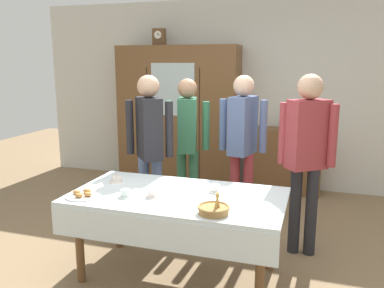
# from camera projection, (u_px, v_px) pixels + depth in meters

# --- Properties ---
(ground_plane) EXTENTS (12.00, 12.00, 0.00)m
(ground_plane) POSITION_uv_depth(u_px,v_px,m) (185.00, 264.00, 3.67)
(ground_plane) COLOR #846B4C
(ground_plane) RESTS_ON ground
(back_wall) EXTENTS (6.40, 0.10, 2.70)m
(back_wall) POSITION_uv_depth(u_px,v_px,m) (242.00, 94.00, 5.87)
(back_wall) COLOR silver
(back_wall) RESTS_ON ground
(dining_table) EXTENTS (1.78, 0.96, 0.74)m
(dining_table) POSITION_uv_depth(u_px,v_px,m) (176.00, 207.00, 3.32)
(dining_table) COLOR brown
(dining_table) RESTS_ON ground
(wall_cabinet) EXTENTS (1.79, 0.46, 2.05)m
(wall_cabinet) POSITION_uv_depth(u_px,v_px,m) (178.00, 116.00, 5.92)
(wall_cabinet) COLOR brown
(wall_cabinet) RESTS_ON ground
(mantel_clock) EXTENTS (0.18, 0.11, 0.24)m
(mantel_clock) POSITION_uv_depth(u_px,v_px,m) (159.00, 37.00, 5.77)
(mantel_clock) COLOR brown
(mantel_clock) RESTS_ON wall_cabinet
(bookshelf_low) EXTENTS (1.02, 0.35, 0.91)m
(bookshelf_low) POSITION_uv_depth(u_px,v_px,m) (284.00, 161.00, 5.63)
(bookshelf_low) COLOR brown
(bookshelf_low) RESTS_ON ground
(book_stack) EXTENTS (0.13, 0.22, 0.09)m
(book_stack) POSITION_uv_depth(u_px,v_px,m) (285.00, 126.00, 5.52)
(book_stack) COLOR #2D5184
(book_stack) RESTS_ON bookshelf_low
(tea_cup_far_left) EXTENTS (0.13, 0.13, 0.06)m
(tea_cup_far_left) POSITION_uv_depth(u_px,v_px,m) (152.00, 194.00, 3.27)
(tea_cup_far_left) COLOR white
(tea_cup_far_left) RESTS_ON dining_table
(tea_cup_near_right) EXTENTS (0.13, 0.13, 0.06)m
(tea_cup_near_right) POSITION_uv_depth(u_px,v_px,m) (215.00, 189.00, 3.39)
(tea_cup_near_right) COLOR white
(tea_cup_near_right) RESTS_ON dining_table
(tea_cup_mid_left) EXTENTS (0.13, 0.13, 0.06)m
(tea_cup_mid_left) POSITION_uv_depth(u_px,v_px,m) (125.00, 194.00, 3.26)
(tea_cup_mid_left) COLOR silver
(tea_cup_mid_left) RESTS_ON dining_table
(tea_cup_far_right) EXTENTS (0.13, 0.13, 0.06)m
(tea_cup_far_right) POSITION_uv_depth(u_px,v_px,m) (116.00, 179.00, 3.66)
(tea_cup_far_right) COLOR white
(tea_cup_far_right) RESTS_ON dining_table
(bread_basket) EXTENTS (0.24, 0.24, 0.16)m
(bread_basket) POSITION_uv_depth(u_px,v_px,m) (214.00, 209.00, 2.90)
(bread_basket) COLOR #9E7542
(bread_basket) RESTS_ON dining_table
(pastry_plate) EXTENTS (0.28, 0.28, 0.05)m
(pastry_plate) POSITION_uv_depth(u_px,v_px,m) (83.00, 195.00, 3.27)
(pastry_plate) COLOR white
(pastry_plate) RESTS_ON dining_table
(spoon_far_left) EXTENTS (0.12, 0.02, 0.01)m
(spoon_far_left) POSITION_uv_depth(u_px,v_px,m) (172.00, 190.00, 3.44)
(spoon_far_left) COLOR silver
(spoon_far_left) RESTS_ON dining_table
(spoon_mid_left) EXTENTS (0.12, 0.02, 0.01)m
(spoon_mid_left) POSITION_uv_depth(u_px,v_px,m) (252.00, 189.00, 3.46)
(spoon_mid_left) COLOR silver
(spoon_mid_left) RESTS_ON dining_table
(spoon_far_right) EXTENTS (0.12, 0.02, 0.01)m
(spoon_far_right) POSITION_uv_depth(u_px,v_px,m) (193.00, 203.00, 3.11)
(spoon_far_right) COLOR silver
(spoon_far_right) RESTS_ON dining_table
(person_by_cabinet) EXTENTS (0.52, 0.40, 1.69)m
(person_by_cabinet) POSITION_uv_depth(u_px,v_px,m) (242.00, 136.00, 4.32)
(person_by_cabinet) COLOR #933338
(person_by_cabinet) RESTS_ON ground
(person_beside_shelf) EXTENTS (0.52, 0.41, 1.70)m
(person_beside_shelf) POSITION_uv_depth(u_px,v_px,m) (149.00, 139.00, 4.11)
(person_beside_shelf) COLOR slate
(person_beside_shelf) RESTS_ON ground
(person_near_right_end) EXTENTS (0.52, 0.38, 1.72)m
(person_near_right_end) POSITION_uv_depth(u_px,v_px,m) (307.00, 147.00, 3.67)
(person_near_right_end) COLOR #232328
(person_near_right_end) RESTS_ON ground
(person_behind_table_right) EXTENTS (0.52, 0.40, 1.64)m
(person_behind_table_right) POSITION_uv_depth(u_px,v_px,m) (187.00, 135.00, 4.57)
(person_behind_table_right) COLOR #33704C
(person_behind_table_right) RESTS_ON ground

